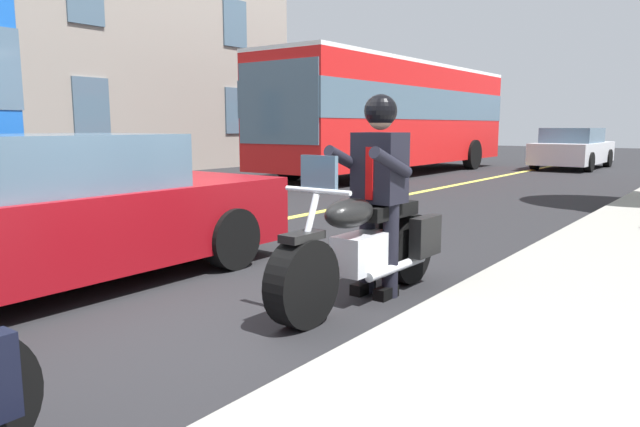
# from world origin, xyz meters

# --- Properties ---
(ground_plane) EXTENTS (80.00, 80.00, 0.00)m
(ground_plane) POSITION_xyz_m (0.00, 0.00, 0.00)
(ground_plane) COLOR black
(lane_center_stripe) EXTENTS (60.00, 0.16, 0.01)m
(lane_center_stripe) POSITION_xyz_m (0.00, -2.00, 0.01)
(lane_center_stripe) COLOR #E5DB4C
(lane_center_stripe) RESTS_ON ground_plane
(motorcycle_main) EXTENTS (2.21, 0.61, 1.26)m
(motorcycle_main) POSITION_xyz_m (-1.03, 1.36, 0.45)
(motorcycle_main) COLOR black
(motorcycle_main) RESTS_ON ground_plane
(rider_main) EXTENTS (0.62, 0.55, 1.74)m
(rider_main) POSITION_xyz_m (-1.21, 1.36, 1.04)
(rider_main) COLOR black
(rider_main) RESTS_ON ground_plane
(bus_near) EXTENTS (11.05, 2.70, 3.30)m
(bus_near) POSITION_xyz_m (-12.70, -4.98, 1.87)
(bus_near) COLOR red
(bus_near) RESTS_ON ground_plane
(car_silver) EXTENTS (4.60, 1.92, 1.40)m
(car_silver) POSITION_xyz_m (0.39, -1.19, 0.69)
(car_silver) COLOR maroon
(car_silver) RESTS_ON ground_plane
(car_dark) EXTENTS (4.60, 1.92, 1.40)m
(car_dark) POSITION_xyz_m (-18.36, -1.14, 0.69)
(car_dark) COLOR silver
(car_dark) RESTS_ON ground_plane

